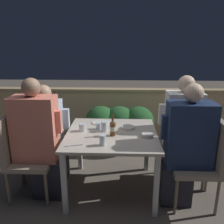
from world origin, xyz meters
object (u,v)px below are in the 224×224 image
at_px(chair_right_near, 205,156).
at_px(chair_right_far, 197,140).
at_px(chair_left_near, 21,150).
at_px(person_navy_jumper, 185,147).
at_px(beer_bottle, 113,128).
at_px(person_white_polo, 180,131).
at_px(potted_plant, 41,127).
at_px(person_coral_top, 39,140).
at_px(person_blue_shirt, 49,134).
at_px(chair_left_far, 32,137).

xyz_separation_m(chair_right_near, chair_right_far, (0.03, 0.39, 0.00)).
relative_size(chair_left_near, person_navy_jumper, 0.73).
distance_m(chair_left_near, beer_bottle, 1.03).
relative_size(chair_right_far, person_white_polo, 0.72).
distance_m(chair_left_near, potted_plant, 1.00).
height_order(person_coral_top, chair_right_near, person_coral_top).
bearing_deg(chair_right_far, potted_plant, 162.69).
distance_m(person_navy_jumper, potted_plant, 2.14).
bearing_deg(beer_bottle, person_blue_shirt, 160.93).
height_order(person_blue_shirt, chair_right_far, person_blue_shirt).
distance_m(chair_left_far, chair_right_near, 1.99).
distance_m(person_blue_shirt, beer_bottle, 0.85).
xyz_separation_m(person_blue_shirt, person_white_polo, (1.56, -0.01, 0.06)).
bearing_deg(chair_left_near, chair_right_near, -1.86).
bearing_deg(chair_left_near, person_coral_top, 0.00).
relative_size(chair_left_near, person_blue_shirt, 0.79).
bearing_deg(chair_right_far, chair_left_near, -170.54).
bearing_deg(chair_right_far, person_blue_shirt, 179.71).
bearing_deg(beer_bottle, person_coral_top, -174.92).
bearing_deg(person_blue_shirt, person_white_polo, -0.33).
distance_m(chair_right_near, person_white_polo, 0.45).
height_order(person_navy_jumper, chair_right_far, person_navy_jumper).
bearing_deg(chair_left_far, person_coral_top, -58.63).
xyz_separation_m(chair_right_far, person_white_polo, (-0.21, -0.00, 0.11)).
bearing_deg(chair_left_far, beer_bottle, -15.18).
bearing_deg(person_coral_top, person_navy_jumper, -2.37).
distance_m(chair_left_near, person_white_polo, 1.81).
relative_size(chair_right_far, beer_bottle, 4.13).
bearing_deg(chair_right_near, chair_right_far, 85.35).
height_order(chair_left_near, chair_right_far, same).
relative_size(chair_right_near, potted_plant, 1.29).
distance_m(person_coral_top, beer_bottle, 0.80).
distance_m(chair_right_near, potted_plant, 2.32).
bearing_deg(chair_left_near, person_blue_shirt, 57.52).
bearing_deg(person_blue_shirt, potted_plant, 117.16).
relative_size(chair_left_far, potted_plant, 1.29).
bearing_deg(potted_plant, person_blue_shirt, -62.84).
xyz_separation_m(person_blue_shirt, chair_right_far, (1.77, -0.01, -0.05)).
height_order(chair_right_far, person_white_polo, person_white_polo).
xyz_separation_m(person_navy_jumper, chair_right_far, (0.24, 0.39, -0.10)).
distance_m(chair_right_near, person_navy_jumper, 0.23).
distance_m(chair_left_far, person_navy_jumper, 1.79).
bearing_deg(person_navy_jumper, chair_left_far, 166.96).
bearing_deg(chair_right_far, person_coral_top, -169.45).
height_order(chair_left_near, beer_bottle, chair_left_near).
relative_size(person_coral_top, beer_bottle, 5.80).
xyz_separation_m(chair_left_far, person_blue_shirt, (0.21, 0.00, 0.05)).
distance_m(chair_right_near, beer_bottle, 0.99).
bearing_deg(person_coral_top, person_blue_shirt, 88.87).
height_order(person_coral_top, chair_right_far, person_coral_top).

